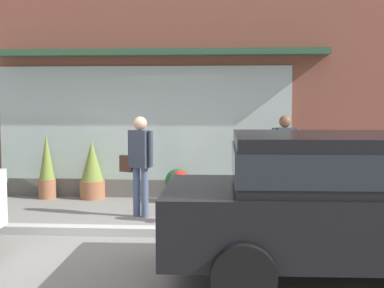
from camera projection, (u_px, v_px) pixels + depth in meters
ground_plane at (136, 232)px, 8.33m from camera, size 60.00×60.00×0.00m
curb_strip at (134, 231)px, 8.13m from camera, size 14.00×0.24×0.12m
storefront at (163, 77)px, 11.31m from camera, size 14.00×0.81×4.91m
fire_hydrant at (180, 197)px, 8.96m from camera, size 0.41×0.38×0.83m
pedestrian_with_handbag at (139, 159)px, 9.34m from camera, size 0.62×0.40×1.68m
pedestrian_passerby at (285, 153)px, 10.33m from camera, size 0.49×0.27×1.67m
parked_car_black at (358, 198)px, 6.09m from camera, size 4.40×2.18×1.59m
potted_plant_doorstep at (346, 185)px, 10.48m from camera, size 0.27×0.27×0.76m
potted_plant_window_right at (178, 185)px, 10.72m from camera, size 0.49×0.49×0.64m
potted_plant_trailing_edge at (92, 171)px, 11.09m from camera, size 0.50×0.50×1.15m
potted_plant_corner_tall at (47, 168)px, 11.10m from camera, size 0.34×0.34×1.28m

